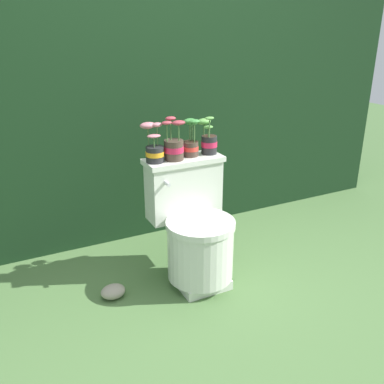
{
  "coord_description": "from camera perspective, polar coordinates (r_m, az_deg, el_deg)",
  "views": [
    {
      "loc": [
        -1.05,
        -1.97,
        1.48
      ],
      "look_at": [
        -0.01,
        0.1,
        0.56
      ],
      "focal_mm": 40.0,
      "sensor_mm": 36.0,
      "label": 1
    }
  ],
  "objects": [
    {
      "name": "hedge_backdrop",
      "position": [
        3.33,
        -7.94,
        11.21
      ],
      "size": [
        4.2,
        0.75,
        1.78
      ],
      "color": "black",
      "rests_on": "ground"
    },
    {
      "name": "potted_plant_middle",
      "position": [
        2.55,
        -0.17,
        6.68
      ],
      "size": [
        0.1,
        0.1,
        0.22
      ],
      "color": "#47382D",
      "rests_on": "toilet"
    },
    {
      "name": "potted_plant_midright",
      "position": [
        2.6,
        2.21,
        6.92
      ],
      "size": [
        0.11,
        0.12,
        0.23
      ],
      "color": "#262628",
      "rests_on": "toilet"
    },
    {
      "name": "garden_stone",
      "position": [
        2.57,
        -10.46,
        -12.91
      ],
      "size": [
        0.14,
        0.11,
        0.08
      ],
      "color": "#9E9384",
      "rests_on": "ground"
    },
    {
      "name": "ground_plane",
      "position": [
        2.68,
        1.25,
        -11.91
      ],
      "size": [
        12.0,
        12.0,
        0.0
      ],
      "primitive_type": "plane",
      "color": "#4C703D"
    },
    {
      "name": "toilet",
      "position": [
        2.56,
        0.39,
        -5.12
      ],
      "size": [
        0.47,
        0.52,
        0.74
      ],
      "color": "silver",
      "rests_on": "ground"
    },
    {
      "name": "potted_plant_left",
      "position": [
        2.44,
        -5.09,
        5.87
      ],
      "size": [
        0.12,
        0.12,
        0.23
      ],
      "color": "#262628",
      "rests_on": "toilet"
    },
    {
      "name": "potted_plant_midleft",
      "position": [
        2.47,
        -2.45,
        6.09
      ],
      "size": [
        0.14,
        0.12,
        0.25
      ],
      "color": "#47382D",
      "rests_on": "toilet"
    }
  ]
}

